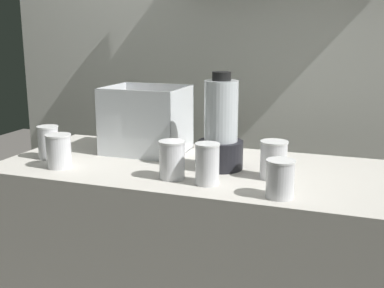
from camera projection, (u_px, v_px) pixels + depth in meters
The scene contains 10 objects.
counter at pixel (192, 278), 1.87m from camera, with size 1.40×0.64×0.90m, color beige.
back_wall_unit at pixel (246, 54), 2.39m from camera, with size 2.60×0.24×2.50m.
carrot_display_bin at pixel (147, 131), 1.95m from camera, with size 0.31×0.25×0.26m.
blender_pitcher at pixel (221, 130), 1.71m from camera, with size 0.16×0.16×0.34m.
juice_cup_carrot_far_left at pixel (49, 144), 1.86m from camera, with size 0.08×0.08×0.13m.
juice_cup_orange_left at pixel (59, 153), 1.73m from camera, with size 0.09×0.09×0.12m.
juice_cup_carrot_middle at pixel (172, 162), 1.60m from camera, with size 0.09×0.09×0.13m.
juice_cup_pomegranate_right at pixel (207, 166), 1.54m from camera, with size 0.08×0.08×0.13m.
juice_cup_carrot_far_right at pixel (274, 162), 1.60m from camera, with size 0.09×0.09×0.13m.
juice_cup_mango_rightmost at pixel (280, 181), 1.42m from camera, with size 0.09×0.09×0.11m.
Camera 1 is at (0.58, -1.60, 1.38)m, focal length 45.58 mm.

